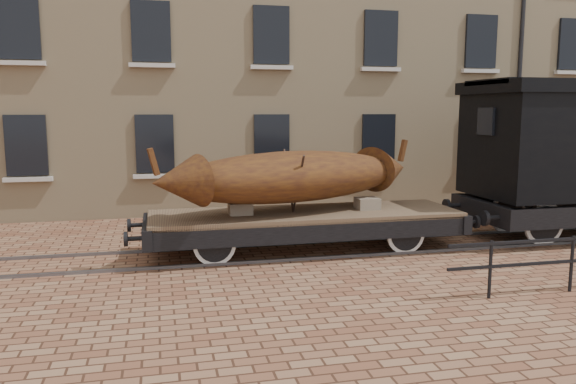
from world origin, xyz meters
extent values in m
plane|color=brown|center=(0.00, 0.00, 0.00)|extent=(90.00, 90.00, 0.00)
cube|color=beige|center=(3.00, 10.00, 7.00)|extent=(40.00, 10.00, 14.00)
cube|color=black|center=(-6.00, 4.96, 2.20)|extent=(1.10, 0.12, 1.70)
cube|color=beige|center=(-6.00, 4.90, 1.25)|extent=(1.30, 0.18, 0.12)
cube|color=black|center=(-2.50, 4.96, 2.20)|extent=(1.10, 0.12, 1.70)
cube|color=beige|center=(-2.50, 4.90, 1.25)|extent=(1.30, 0.18, 0.12)
cube|color=black|center=(1.00, 4.96, 2.20)|extent=(1.10, 0.12, 1.70)
cube|color=beige|center=(1.00, 4.90, 1.25)|extent=(1.30, 0.18, 0.12)
cube|color=black|center=(4.50, 4.96, 2.20)|extent=(1.10, 0.12, 1.70)
cube|color=beige|center=(4.50, 4.90, 1.25)|extent=(1.30, 0.18, 0.12)
cube|color=black|center=(8.00, 4.96, 2.20)|extent=(1.10, 0.12, 1.70)
cube|color=beige|center=(8.00, 4.90, 1.25)|extent=(1.30, 0.18, 0.12)
cube|color=black|center=(11.50, 4.96, 2.20)|extent=(1.10, 0.12, 1.70)
cube|color=beige|center=(11.50, 4.90, 1.25)|extent=(1.30, 0.18, 0.12)
cube|color=black|center=(-6.00, 4.96, 5.40)|extent=(1.10, 0.12, 1.70)
cube|color=beige|center=(-6.00, 4.90, 4.45)|extent=(1.30, 0.18, 0.12)
cube|color=black|center=(-2.50, 4.96, 5.40)|extent=(1.10, 0.12, 1.70)
cube|color=beige|center=(-2.50, 4.90, 4.45)|extent=(1.30, 0.18, 0.12)
cube|color=black|center=(1.00, 4.96, 5.40)|extent=(1.10, 0.12, 1.70)
cube|color=beige|center=(1.00, 4.90, 4.45)|extent=(1.30, 0.18, 0.12)
cube|color=black|center=(4.50, 4.96, 5.40)|extent=(1.10, 0.12, 1.70)
cube|color=beige|center=(4.50, 4.90, 4.45)|extent=(1.30, 0.18, 0.12)
cube|color=black|center=(8.00, 4.96, 5.40)|extent=(1.10, 0.12, 1.70)
cube|color=beige|center=(8.00, 4.90, 4.45)|extent=(1.30, 0.18, 0.12)
cube|color=black|center=(11.50, 4.96, 5.40)|extent=(1.10, 0.12, 1.70)
cube|color=beige|center=(11.50, 4.90, 4.45)|extent=(1.30, 0.18, 0.12)
cube|color=#59595E|center=(0.00, -0.72, 0.03)|extent=(30.00, 0.08, 0.06)
cube|color=#59595E|center=(0.00, 0.72, 0.03)|extent=(30.00, 0.08, 0.06)
cylinder|color=black|center=(3.00, -3.80, 0.50)|extent=(0.06, 0.06, 1.00)
cylinder|color=black|center=(4.60, -3.80, 0.50)|extent=(0.06, 0.06, 1.00)
cube|color=brown|center=(0.77, 0.00, 0.86)|extent=(6.89, 2.02, 0.11)
cube|color=black|center=(0.77, -0.94, 0.64)|extent=(6.89, 0.15, 0.41)
cube|color=black|center=(0.77, 0.94, 0.64)|extent=(6.89, 0.15, 0.41)
cube|color=black|center=(-2.68, 0.00, 0.64)|extent=(0.20, 2.11, 0.41)
cylinder|color=black|center=(-2.94, -0.69, 0.64)|extent=(0.32, 0.09, 0.09)
cylinder|color=black|center=(-3.09, -0.69, 0.64)|extent=(0.07, 0.29, 0.29)
cylinder|color=black|center=(-2.94, 0.69, 0.64)|extent=(0.32, 0.09, 0.09)
cylinder|color=black|center=(-3.09, 0.69, 0.64)|extent=(0.07, 0.29, 0.29)
cube|color=black|center=(4.21, 0.00, 0.64)|extent=(0.20, 2.11, 0.41)
cylinder|color=black|center=(4.47, -0.69, 0.64)|extent=(0.32, 0.09, 0.09)
cylinder|color=black|center=(4.63, -0.69, 0.64)|extent=(0.07, 0.29, 0.29)
cylinder|color=black|center=(4.47, 0.69, 0.64)|extent=(0.32, 0.09, 0.09)
cylinder|color=black|center=(4.63, 0.69, 0.64)|extent=(0.07, 0.29, 0.29)
cylinder|color=black|center=(-1.35, 0.00, 0.44)|extent=(0.09, 1.75, 0.09)
cylinder|color=white|center=(-1.35, -0.72, 0.44)|extent=(0.88, 0.06, 0.88)
cylinder|color=black|center=(-1.35, -0.72, 0.44)|extent=(0.72, 0.09, 0.72)
cube|color=black|center=(-1.35, -0.83, 0.66)|extent=(0.83, 0.07, 0.09)
cylinder|color=white|center=(-1.35, 0.72, 0.44)|extent=(0.88, 0.06, 0.88)
cylinder|color=black|center=(-1.35, 0.72, 0.44)|extent=(0.72, 0.09, 0.72)
cube|color=black|center=(-1.35, 0.83, 0.66)|extent=(0.83, 0.07, 0.09)
cylinder|color=black|center=(2.88, 0.00, 0.44)|extent=(0.09, 1.75, 0.09)
cylinder|color=white|center=(2.88, -0.72, 0.44)|extent=(0.88, 0.06, 0.88)
cylinder|color=black|center=(2.88, -0.72, 0.44)|extent=(0.72, 0.09, 0.72)
cube|color=black|center=(2.88, -0.83, 0.66)|extent=(0.83, 0.07, 0.09)
cylinder|color=white|center=(2.88, 0.72, 0.44)|extent=(0.88, 0.06, 0.88)
cylinder|color=black|center=(2.88, 0.72, 0.44)|extent=(0.72, 0.09, 0.72)
cube|color=black|center=(2.88, 0.83, 0.66)|extent=(0.83, 0.07, 0.09)
cube|color=black|center=(0.77, 0.00, 0.51)|extent=(3.68, 0.06, 0.06)
cube|color=#85705E|center=(-0.70, 0.00, 1.05)|extent=(0.51, 0.46, 0.26)
cube|color=#85705E|center=(2.24, 0.00, 1.05)|extent=(0.51, 0.46, 0.26)
ellipsoid|color=#5D3511|center=(0.49, 0.00, 1.72)|extent=(5.92, 3.28, 1.13)
cone|color=#5D3511|center=(-2.09, -0.75, 1.77)|extent=(1.24, 1.30, 1.07)
cube|color=#5D3511|center=(-2.51, -0.88, 2.18)|extent=(0.25, 0.18, 0.54)
cone|color=#5D3511|center=(3.06, 0.75, 1.77)|extent=(1.24, 1.30, 1.07)
cube|color=#5D3511|center=(3.48, 0.88, 2.18)|extent=(0.25, 0.18, 0.54)
cylinder|color=#33251F|center=(0.49, -0.46, 1.59)|extent=(0.05, 0.97, 1.36)
cylinder|color=#33251F|center=(0.49, 0.46, 1.59)|extent=(0.05, 0.97, 1.36)
cube|color=black|center=(8.45, 1.19, 0.75)|extent=(6.47, 0.17, 0.49)
cube|color=black|center=(5.21, 0.00, 0.75)|extent=(0.24, 2.59, 0.49)
cylinder|color=black|center=(4.73, -0.86, 0.75)|extent=(0.09, 0.35, 0.35)
cylinder|color=black|center=(4.73, 0.86, 0.75)|extent=(0.09, 0.35, 0.35)
cylinder|color=black|center=(6.40, 0.00, 0.52)|extent=(0.11, 2.05, 0.11)
cylinder|color=white|center=(6.40, -0.72, 0.52)|extent=(1.04, 0.08, 1.04)
cylinder|color=black|center=(6.40, -0.72, 0.52)|extent=(0.85, 0.11, 0.85)
cylinder|color=white|center=(6.40, 0.72, 0.52)|extent=(1.04, 0.08, 1.04)
cylinder|color=black|center=(6.40, 0.72, 0.52)|extent=(0.85, 0.11, 0.85)
cube|color=black|center=(5.19, 0.00, 2.91)|extent=(0.09, 0.65, 0.65)
camera|label=1|loc=(-2.41, -11.98, 3.17)|focal=35.00mm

